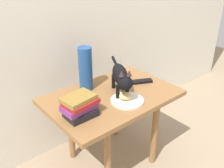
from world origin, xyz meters
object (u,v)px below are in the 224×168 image
at_px(side_table, 112,105).
at_px(book_stack, 80,106).
at_px(bread_roll, 125,96).
at_px(tv_remote, 142,81).
at_px(green_vase, 86,69).
at_px(cat, 121,77).
at_px(plate, 127,101).

bearing_deg(side_table, book_stack, -166.63).
xyz_separation_m(bread_roll, tv_remote, (0.27, 0.11, -0.03)).
bearing_deg(green_vase, book_stack, -130.97).
bearing_deg(book_stack, side_table, 13.37).
bearing_deg(cat, bread_roll, -112.12).
xyz_separation_m(cat, book_stack, (-0.33, -0.03, -0.07)).
bearing_deg(cat, green_vase, 119.83).
distance_m(side_table, tv_remote, 0.29).
relative_size(cat, green_vase, 1.43).
relative_size(plate, tv_remote, 1.38).
xyz_separation_m(plate, bread_roll, (-0.01, 0.01, 0.03)).
height_order(side_table, plate, plate).
relative_size(cat, tv_remote, 2.83).
bearing_deg(plate, cat, 74.25).
bearing_deg(green_vase, side_table, -66.04).
relative_size(side_table, plate, 4.09).
xyz_separation_m(plate, cat, (0.02, 0.09, 0.13)).
xyz_separation_m(book_stack, green_vase, (0.21, 0.25, 0.08)).
xyz_separation_m(cat, tv_remote, (0.23, 0.03, -0.12)).
distance_m(side_table, plate, 0.15).
xyz_separation_m(side_table, cat, (0.04, -0.04, 0.21)).
bearing_deg(green_vase, cat, -60.17).
xyz_separation_m(side_table, green_vase, (-0.08, 0.18, 0.22)).
distance_m(book_stack, tv_remote, 0.57).
distance_m(plate, cat, 0.16).
distance_m(bread_roll, book_stack, 0.31).
bearing_deg(book_stack, cat, 5.70).
xyz_separation_m(side_table, tv_remote, (0.28, -0.00, 0.09)).
height_order(side_table, cat, cat).
relative_size(book_stack, green_vase, 0.69).
relative_size(side_table, tv_remote, 5.64).
distance_m(plate, tv_remote, 0.28).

